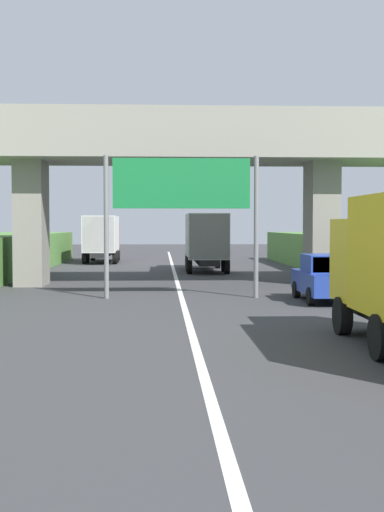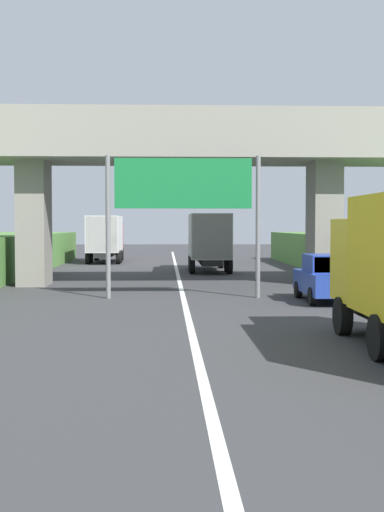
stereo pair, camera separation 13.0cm
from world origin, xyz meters
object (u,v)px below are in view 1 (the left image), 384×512
object	(u,v)px
truck_white	(206,239)
car_blue	(326,278)
truck_red	(102,236)
overhead_highway_sign	(182,193)

from	to	relation	value
truck_white	car_blue	world-z (taller)	truck_white
car_blue	truck_white	bearing A→B (deg)	101.21
truck_red	car_blue	xyz separation A→B (m)	(10.34, -26.69, -1.08)
truck_red	truck_white	bearing A→B (deg)	-54.86
overhead_highway_sign	truck_white	xyz separation A→B (m)	(1.90, 15.26, -2.07)
truck_white	overhead_highway_sign	bearing A→B (deg)	-97.09
overhead_highway_sign	truck_white	world-z (taller)	overhead_highway_sign
truck_white	car_blue	bearing A→B (deg)	-78.79
car_blue	overhead_highway_sign	bearing A→B (deg)	164.56
truck_white	truck_red	size ratio (longest dim) A/B	1.00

